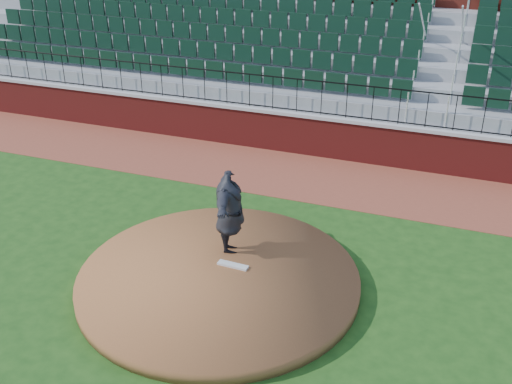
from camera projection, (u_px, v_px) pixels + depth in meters
ground at (231, 278)px, 12.59m from camera, size 90.00×90.00×0.00m
warning_track at (304, 175)px, 17.12m from camera, size 34.00×3.20×0.01m
field_wall at (320, 136)px, 18.19m from camera, size 34.00×0.35×1.20m
wall_cap at (321, 116)px, 17.90m from camera, size 34.00×0.45×0.10m
wall_railing at (321, 98)px, 17.65m from camera, size 34.00×0.05×1.00m
seating_stands at (344, 60)px, 19.71m from camera, size 34.00×5.10×4.60m
concourse_wall at (362, 29)px, 21.86m from camera, size 34.00×0.50×5.50m
pitchers_mound at (219, 279)px, 12.33m from camera, size 5.75×5.75×0.25m
pitching_rubber at (233, 265)px, 12.52m from camera, size 0.67×0.19×0.04m
pitcher at (230, 214)px, 12.67m from camera, size 1.31×2.31×1.82m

